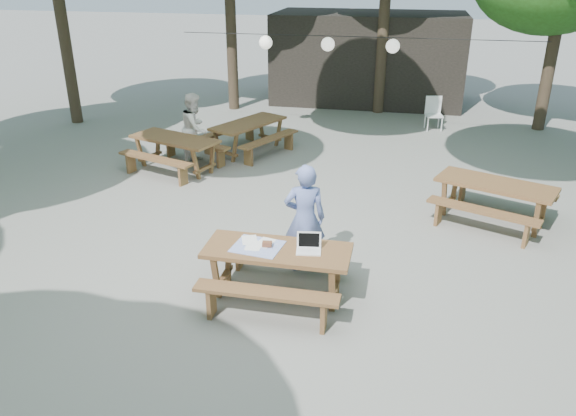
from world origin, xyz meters
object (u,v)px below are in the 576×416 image
(picnic_table_nw, at_px, (176,153))
(main_picnic_table, at_px, (278,272))
(woman, at_px, (305,219))
(second_person, at_px, (195,128))
(plastic_chair, at_px, (433,120))

(picnic_table_nw, bearing_deg, main_picnic_table, -34.55)
(woman, bearing_deg, second_person, -65.44)
(second_person, bearing_deg, picnic_table_nw, 155.51)
(second_person, bearing_deg, plastic_chair, -56.46)
(picnic_table_nw, bearing_deg, woman, -27.12)
(picnic_table_nw, xyz_separation_m, plastic_chair, (5.71, 4.55, -0.13))
(plastic_chair, bearing_deg, main_picnic_table, -115.59)
(picnic_table_nw, xyz_separation_m, second_person, (0.25, 0.61, 0.42))
(main_picnic_table, distance_m, woman, 0.97)
(woman, xyz_separation_m, second_person, (-3.36, 4.36, -0.04))
(main_picnic_table, xyz_separation_m, second_person, (-3.13, 5.19, 0.42))
(second_person, height_order, plastic_chair, second_person)
(woman, relative_size, plastic_chair, 1.88)
(main_picnic_table, xyz_separation_m, picnic_table_nw, (-3.38, 4.58, 0.00))
(woman, height_order, plastic_chair, woman)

